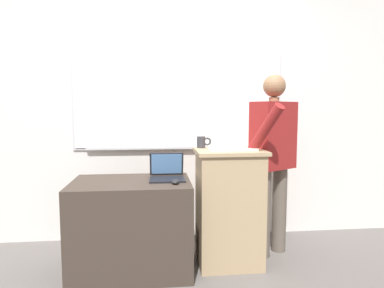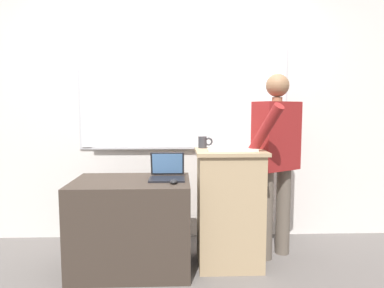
{
  "view_description": "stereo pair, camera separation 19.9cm",
  "coord_description": "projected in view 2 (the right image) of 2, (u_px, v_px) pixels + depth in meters",
  "views": [
    {
      "loc": [
        -0.15,
        -2.43,
        1.34
      ],
      "look_at": [
        0.15,
        0.39,
        1.05
      ],
      "focal_mm": 32.0,
      "sensor_mm": 36.0,
      "label": 1
    },
    {
      "loc": [
        0.05,
        -2.44,
        1.34
      ],
      "look_at": [
        0.15,
        0.39,
        1.05
      ],
      "focal_mm": 32.0,
      "sensor_mm": 36.0,
      "label": 2
    }
  ],
  "objects": [
    {
      "name": "ground_plane",
      "position": [
        174.0,
        288.0,
        2.56
      ],
      "size": [
        30.0,
        30.0,
        0.0
      ],
      "primitive_type": "plane",
      "color": "#5B5654"
    },
    {
      "name": "back_wall",
      "position": [
        175.0,
        95.0,
        3.54
      ],
      "size": [
        6.4,
        0.17,
        2.97
      ],
      "color": "silver",
      "rests_on": "ground_plane"
    },
    {
      "name": "lectern_podium",
      "position": [
        229.0,
        208.0,
        2.91
      ],
      "size": [
        0.58,
        0.47,
        1.0
      ],
      "color": "tan",
      "rests_on": "ground_plane"
    },
    {
      "name": "side_desk",
      "position": [
        132.0,
        224.0,
        2.87
      ],
      "size": [
        0.96,
        0.66,
        0.75
      ],
      "color": "#382D26",
      "rests_on": "ground_plane"
    },
    {
      "name": "person_presenter",
      "position": [
        276.0,
        154.0,
        3.04
      ],
      "size": [
        0.58,
        0.69,
        1.65
      ],
      "rotation": [
        0.0,
        0.0,
        0.52
      ],
      "color": "brown",
      "rests_on": "ground_plane"
    },
    {
      "name": "laptop",
      "position": [
        167.0,
        172.0,
        2.89
      ],
      "size": [
        0.29,
        0.29,
        0.22
      ],
      "color": "black",
      "rests_on": "side_desk"
    },
    {
      "name": "wireless_keyboard",
      "position": [
        233.0,
        150.0,
        2.81
      ],
      "size": [
        0.41,
        0.14,
        0.02
      ],
      "color": "beige",
      "rests_on": "lectern_podium"
    },
    {
      "name": "computer_mouse_by_laptop",
      "position": [
        174.0,
        181.0,
        2.69
      ],
      "size": [
        0.06,
        0.1,
        0.03
      ],
      "color": "black",
      "rests_on": "side_desk"
    },
    {
      "name": "coffee_mug",
      "position": [
        203.0,
        142.0,
        3.02
      ],
      "size": [
        0.13,
        0.08,
        0.1
      ],
      "color": "#333338",
      "rests_on": "lectern_podium"
    }
  ]
}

